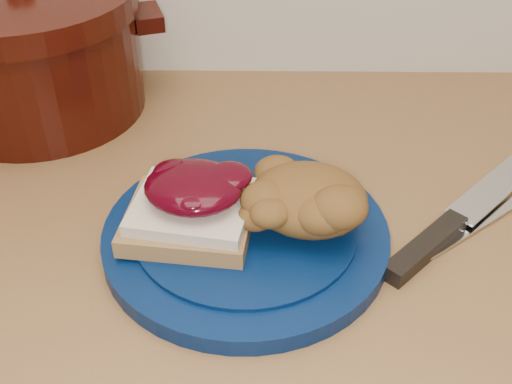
{
  "coord_description": "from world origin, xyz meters",
  "views": [
    {
      "loc": [
        -0.0,
        0.93,
        1.34
      ],
      "look_at": [
        -0.01,
        1.44,
        0.95
      ],
      "focal_mm": 45.0,
      "sensor_mm": 36.0,
      "label": 1
    }
  ],
  "objects_px": {
    "pepper_grinder": "(26,62)",
    "dutch_oven": "(33,50)",
    "plate": "(246,236)",
    "chef_knife": "(449,227)",
    "butter_knife": "(469,230)"
  },
  "relations": [
    {
      "from": "chef_knife",
      "to": "dutch_oven",
      "type": "distance_m",
      "value": 0.56
    },
    {
      "from": "chef_knife",
      "to": "butter_knife",
      "type": "height_order",
      "value": "chef_knife"
    },
    {
      "from": "chef_knife",
      "to": "pepper_grinder",
      "type": "xyz_separation_m",
      "value": [
        -0.5,
        0.26,
        0.06
      ]
    },
    {
      "from": "plate",
      "to": "dutch_oven",
      "type": "distance_m",
      "value": 0.4
    },
    {
      "from": "pepper_grinder",
      "to": "plate",
      "type": "bearing_deg",
      "value": -42.88
    },
    {
      "from": "butter_knife",
      "to": "pepper_grinder",
      "type": "distance_m",
      "value": 0.59
    },
    {
      "from": "plate",
      "to": "pepper_grinder",
      "type": "bearing_deg",
      "value": 137.12
    },
    {
      "from": "chef_knife",
      "to": "butter_knife",
      "type": "distance_m",
      "value": 0.02
    },
    {
      "from": "chef_knife",
      "to": "dutch_oven",
      "type": "relative_size",
      "value": 0.69
    },
    {
      "from": "plate",
      "to": "dutch_oven",
      "type": "height_order",
      "value": "dutch_oven"
    },
    {
      "from": "butter_knife",
      "to": "pepper_grinder",
      "type": "relative_size",
      "value": 1.29
    },
    {
      "from": "chef_knife",
      "to": "dutch_oven",
      "type": "height_order",
      "value": "dutch_oven"
    },
    {
      "from": "pepper_grinder",
      "to": "dutch_oven",
      "type": "bearing_deg",
      "value": -7.52
    },
    {
      "from": "butter_knife",
      "to": "dutch_oven",
      "type": "xyz_separation_m",
      "value": [
        -0.51,
        0.25,
        0.08
      ]
    },
    {
      "from": "chef_knife",
      "to": "dutch_oven",
      "type": "bearing_deg",
      "value": 106.85
    }
  ]
}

